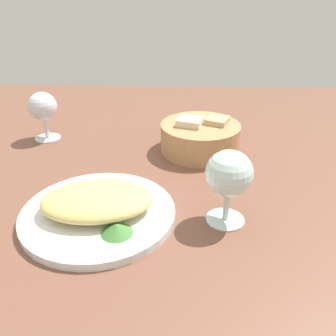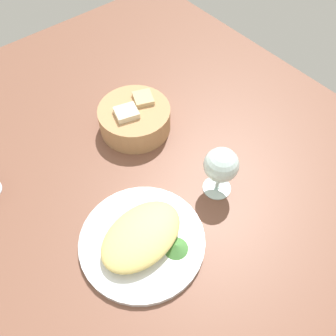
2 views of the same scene
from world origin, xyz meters
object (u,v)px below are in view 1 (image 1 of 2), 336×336
(plate, at_px, (101,214))
(bread_basket, at_px, (200,137))
(wine_glass_near, at_px, (229,176))
(wine_glass_far, at_px, (43,109))

(plate, bearing_deg, bread_basket, 56.59)
(bread_basket, bearing_deg, wine_glass_near, -83.36)
(wine_glass_near, bearing_deg, wine_glass_far, 141.44)
(bread_basket, relative_size, wine_glass_near, 1.42)
(bread_basket, relative_size, wine_glass_far, 1.53)
(plate, distance_m, wine_glass_near, 0.22)
(wine_glass_near, xyz_separation_m, wine_glass_far, (-0.41, 0.33, -0.01))
(wine_glass_near, height_order, wine_glass_far, wine_glass_near)
(plate, xyz_separation_m, wine_glass_near, (0.21, -0.00, 0.08))
(bread_basket, xyz_separation_m, wine_glass_near, (0.03, -0.27, 0.05))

